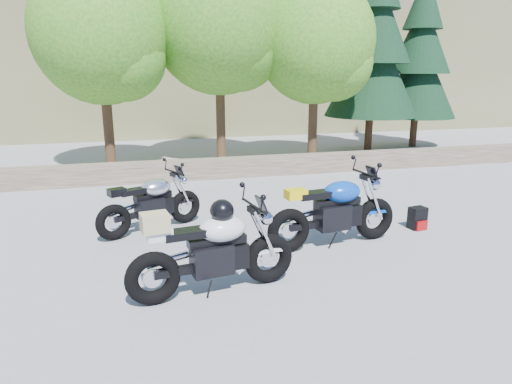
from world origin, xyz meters
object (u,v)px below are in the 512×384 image
silver_bike (151,204)px  backpack (418,218)px  white_bike (212,249)px  blue_bike (335,212)px

silver_bike → backpack: bearing=-39.2°
backpack → silver_bike: bearing=158.0°
silver_bike → white_bike: bearing=-101.8°
white_bike → backpack: size_ratio=5.56×
white_bike → backpack: bearing=12.4°
silver_bike → backpack: size_ratio=4.73×
blue_bike → silver_bike: bearing=145.5°
blue_bike → backpack: 1.88m
silver_bike → blue_bike: 3.21m
white_bike → backpack: (4.00, 1.52, -0.41)m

